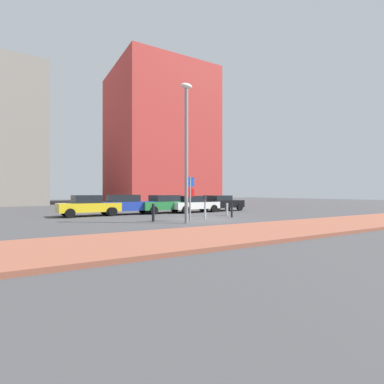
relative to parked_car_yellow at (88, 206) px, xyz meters
name	(u,v)px	position (x,y,z in m)	size (l,w,h in m)	color
ground_plane	(204,219)	(5.99, -6.09, -0.77)	(120.00, 120.00, 0.00)	#424244
sidewalk_brick	(283,229)	(5.99, -12.55, -0.70)	(40.00, 4.42, 0.14)	#93513D
parked_car_yellow	(88,206)	(0.00, 0.00, 0.00)	(4.32, 2.22, 1.51)	gold
parked_car_blue	(126,204)	(2.83, 0.07, 0.03)	(4.56, 1.93, 1.53)	#1E389E
parked_car_green	(165,204)	(6.13, 0.06, 0.00)	(4.71, 2.34, 1.49)	#237238
parked_car_white	(194,204)	(8.59, -0.45, -0.04)	(4.42, 2.15, 1.42)	white
parked_car_black	(222,203)	(11.84, -0.13, -0.02)	(4.14, 2.12, 1.43)	black
parking_sign_post	(190,193)	(4.47, -6.86, 0.89)	(0.60, 0.10, 2.64)	gray
parking_meter	(205,203)	(6.84, -4.86, 0.21)	(0.18, 0.14, 1.52)	#4C4C51
street_lamp	(186,142)	(3.73, -7.71, 3.75)	(0.70, 0.36, 7.77)	gray
traffic_bollard_near	(153,213)	(2.51, -5.93, -0.24)	(0.16, 0.16, 1.05)	black
traffic_bollard_mid	(205,212)	(5.92, -6.27, -0.32)	(0.14, 0.14, 0.90)	#B7B7BC
traffic_bollard_far	(232,210)	(8.23, -6.08, -0.27)	(0.13, 0.13, 1.00)	black
traffic_bollard_edge	(227,209)	(8.99, -4.58, -0.31)	(0.15, 0.15, 0.92)	#B7B7BC
building_colorful_midrise	(158,138)	(16.46, 24.65, 10.50)	(15.34, 16.78, 22.53)	#BF3833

